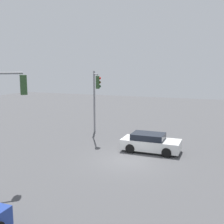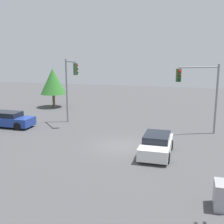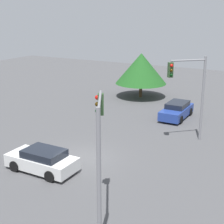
# 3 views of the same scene
# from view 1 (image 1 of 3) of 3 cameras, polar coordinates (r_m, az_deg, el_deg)

# --- Properties ---
(ground_plane) EXTENTS (80.00, 80.00, 0.00)m
(ground_plane) POSITION_cam_1_polar(r_m,az_deg,el_deg) (19.65, 3.10, -9.85)
(ground_plane) COLOR #4C4C4F
(sedan_white) EXTENTS (4.39, 2.05, 1.41)m
(sedan_white) POSITION_cam_1_polar(r_m,az_deg,el_deg) (21.63, 7.79, -6.20)
(sedan_white) COLOR silver
(sedan_white) RESTS_ON ground_plane
(traffic_signal_cross) EXTENTS (2.13, 3.46, 5.99)m
(traffic_signal_cross) POSITION_cam_1_polar(r_m,az_deg,el_deg) (25.60, -3.33, 4.07)
(traffic_signal_cross) COLOR gray
(traffic_signal_cross) RESTS_ON ground_plane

